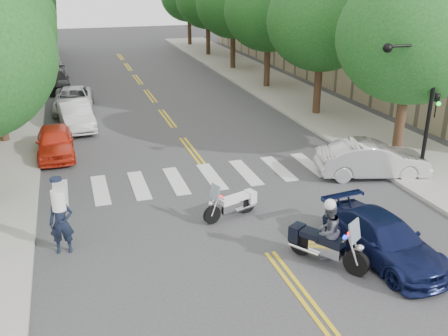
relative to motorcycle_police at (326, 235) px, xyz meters
name	(u,v)px	position (x,y,z in m)	size (l,w,h in m)	color
ground	(270,253)	(-1.33, 1.00, -0.94)	(140.00, 140.00, 0.00)	#38383A
sidewalk_left	(5,105)	(-10.83, 23.00, -0.86)	(5.00, 60.00, 0.15)	#9E9991
sidewalk_right	(275,86)	(8.17, 23.00, -0.86)	(5.00, 60.00, 0.15)	#9E9991
tree_l_2	(2,17)	(-10.13, 23.00, 4.62)	(6.40, 6.40, 8.45)	#382316
tree_l_3	(12,8)	(-10.13, 31.00, 4.62)	(6.40, 6.40, 8.45)	#382316
tree_l_4	(19,3)	(-10.13, 39.00, 4.62)	(6.40, 6.40, 8.45)	#382316
tree_r_0	(411,37)	(7.47, 7.00, 4.62)	(6.40, 6.40, 8.45)	#382316
tree_r_1	(322,21)	(7.47, 15.00, 4.62)	(6.40, 6.40, 8.45)	#382316
tree_r_2	(269,11)	(7.47, 23.00, 4.62)	(6.40, 6.40, 8.45)	#382316
tree_r_3	(233,4)	(7.47, 31.00, 4.62)	(6.40, 6.40, 8.45)	#382316
traffic_signal_pole	(422,94)	(6.39, 4.50, 2.78)	(2.82, 0.42, 6.00)	black
motorcycle_police	(326,235)	(0.00, 0.00, 0.00)	(1.67, 2.31, 2.12)	black
motorcycle_parked	(234,203)	(-1.58, 3.71, -0.44)	(2.14, 0.99, 1.42)	black
officer_standing	(61,223)	(-7.41, 3.00, 0.07)	(0.73, 0.48, 2.01)	black
convertible	(372,159)	(5.17, 5.50, -0.17)	(1.62, 4.64, 1.53)	silver
sedan_blue	(384,239)	(1.81, -0.30, -0.28)	(1.84, 4.53, 1.31)	#0E153B
parked_car_a	(55,142)	(-7.63, 12.15, -0.23)	(1.67, 4.16, 1.42)	red
parked_car_b	(76,115)	(-6.53, 16.52, -0.19)	(1.59, 4.57, 1.51)	silver
parked_car_c	(74,100)	(-6.53, 20.50, -0.23)	(2.35, 5.10, 1.42)	#A6A9AE
parked_car_d	(55,80)	(-7.63, 27.05, -0.22)	(2.00, 4.93, 1.43)	black
parked_car_e	(55,64)	(-7.63, 35.00, -0.34)	(1.41, 3.50, 1.19)	#9D9DA2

